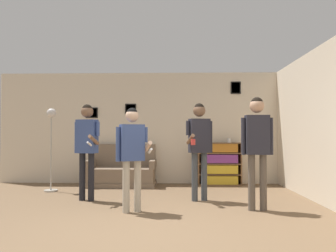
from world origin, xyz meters
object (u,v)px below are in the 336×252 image
at_px(couch, 122,172).
at_px(bookshelf, 219,164).
at_px(person_spectator_near_bookshelf, 257,140).
at_px(person_watcher_holding_cup, 199,140).
at_px(person_player_foreground_center, 132,148).
at_px(person_player_foreground_left, 87,141).
at_px(drinking_cup, 229,140).
at_px(floor_lamp, 51,135).

relative_size(couch, bookshelf, 1.53).
relative_size(bookshelf, person_spectator_near_bookshelf, 0.57).
distance_m(couch, person_watcher_holding_cup, 2.50).
xyz_separation_m(bookshelf, person_player_foreground_center, (-1.69, -2.77, 0.48)).
distance_m(person_player_foreground_left, drinking_cup, 3.44).
bearing_deg(floor_lamp, couch, 30.04).
height_order(floor_lamp, person_player_foreground_center, floor_lamp).
bearing_deg(drinking_cup, couch, -175.64).
xyz_separation_m(person_spectator_near_bookshelf, drinking_cup, (-0.03, 2.60, -0.06)).
distance_m(floor_lamp, drinking_cup, 4.00).
bearing_deg(drinking_cup, bookshelf, 179.93).
distance_m(floor_lamp, person_spectator_near_bookshelf, 4.23).
xyz_separation_m(floor_lamp, person_player_foreground_center, (1.95, -1.79, -0.21)).
bearing_deg(person_player_foreground_left, person_watcher_holding_cup, 1.13).
height_order(person_player_foreground_left, person_watcher_holding_cup, person_watcher_holding_cup).
xyz_separation_m(couch, person_watcher_holding_cup, (1.67, -1.68, 0.78)).
bearing_deg(person_watcher_holding_cup, bookshelf, 72.33).
bearing_deg(person_player_foreground_center, bookshelf, 58.60).
xyz_separation_m(person_watcher_holding_cup, drinking_cup, (0.83, 1.87, -0.04)).
relative_size(person_spectator_near_bookshelf, drinking_cup, 17.29).
xyz_separation_m(floor_lamp, person_watcher_holding_cup, (3.04, -0.89, -0.10)).
bearing_deg(bookshelf, person_player_foreground_left, -143.92).
bearing_deg(person_spectator_near_bookshelf, floor_lamp, 157.48).
height_order(bookshelf, floor_lamp, floor_lamp).
relative_size(floor_lamp, person_watcher_holding_cup, 0.99).
bearing_deg(person_player_foreground_left, couch, 78.34).
bearing_deg(person_spectator_near_bookshelf, drinking_cup, 90.62).
height_order(bookshelf, person_player_foreground_left, person_player_foreground_left).
distance_m(person_watcher_holding_cup, drinking_cup, 2.05).
bearing_deg(bookshelf, person_spectator_near_bookshelf, -84.28).
distance_m(person_player_foreground_left, person_watcher_holding_cup, 2.03).
relative_size(floor_lamp, drinking_cup, 16.90).
height_order(couch, person_player_foreground_left, person_player_foreground_left).
bearing_deg(couch, floor_lamp, -149.96).
xyz_separation_m(person_player_foreground_center, person_watcher_holding_cup, (1.09, 0.89, 0.11)).
distance_m(bookshelf, person_spectator_near_bookshelf, 2.68).
relative_size(couch, person_watcher_holding_cup, 0.88).
xyz_separation_m(couch, drinking_cup, (2.50, 0.19, 0.74)).
xyz_separation_m(floor_lamp, person_player_foreground_left, (1.01, -0.93, -0.11)).
bearing_deg(person_player_foreground_center, drinking_cup, 55.23).
distance_m(couch, person_spectator_near_bookshelf, 3.59).
height_order(couch, person_spectator_near_bookshelf, person_spectator_near_bookshelf).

